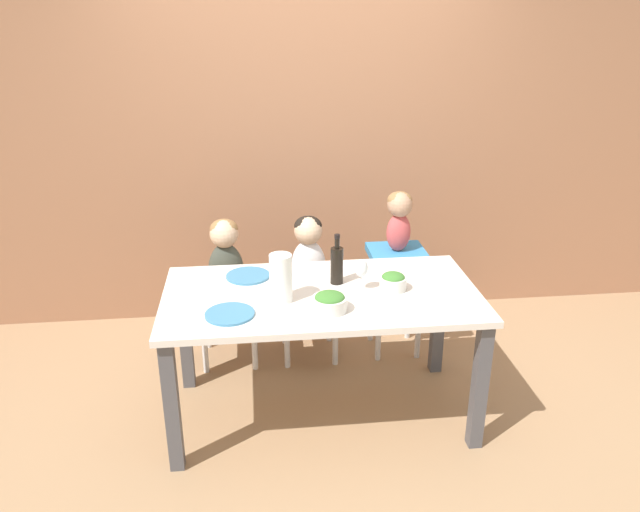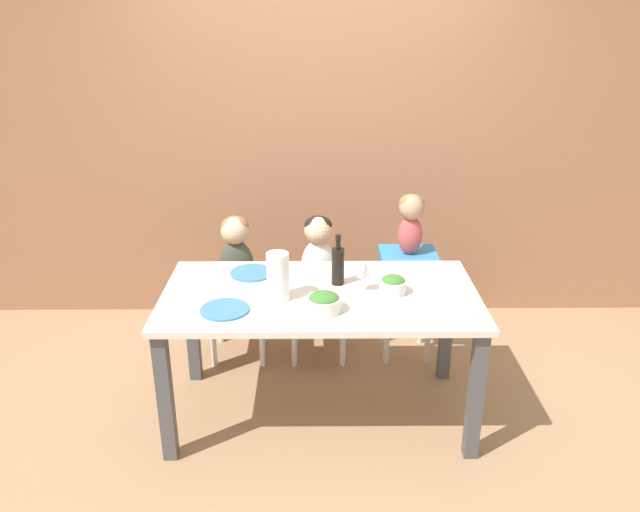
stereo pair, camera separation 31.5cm
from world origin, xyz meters
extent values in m
plane|color=#9E7A56|center=(0.00, 0.00, 0.00)|extent=(14.00, 14.00, 0.00)
cube|color=#9E6B4C|center=(0.00, 1.33, 1.35)|extent=(10.00, 0.06, 2.70)
cube|color=silver|center=(0.00, 0.00, 0.74)|extent=(1.66, 0.85, 0.03)
cube|color=#4C4C51|center=(-0.77, -0.37, 0.36)|extent=(0.07, 0.07, 0.72)
cube|color=#4C4C51|center=(0.77, -0.37, 0.36)|extent=(0.07, 0.07, 0.72)
cube|color=#4C4C51|center=(-0.77, 0.37, 0.36)|extent=(0.07, 0.07, 0.72)
cube|color=#4C4C51|center=(0.77, 0.37, 0.36)|extent=(0.07, 0.07, 0.72)
cylinder|color=silver|center=(-0.67, 0.50, 0.20)|extent=(0.04, 0.04, 0.40)
cylinder|color=silver|center=(-0.37, 0.50, 0.20)|extent=(0.04, 0.04, 0.40)
cylinder|color=silver|center=(-0.67, 0.81, 0.20)|extent=(0.04, 0.04, 0.40)
cylinder|color=silver|center=(-0.37, 0.81, 0.20)|extent=(0.04, 0.04, 0.40)
cube|color=#2D2D33|center=(-0.52, 0.66, 0.42)|extent=(0.42, 0.41, 0.05)
cylinder|color=silver|center=(-0.16, 0.50, 0.20)|extent=(0.04, 0.04, 0.40)
cylinder|color=silver|center=(0.15, 0.50, 0.20)|extent=(0.04, 0.04, 0.40)
cylinder|color=silver|center=(-0.16, 0.81, 0.20)|extent=(0.04, 0.04, 0.40)
cylinder|color=silver|center=(0.15, 0.81, 0.20)|extent=(0.04, 0.04, 0.40)
cube|color=#2D2D33|center=(-0.01, 0.66, 0.42)|extent=(0.42, 0.41, 0.05)
cylinder|color=silver|center=(0.43, 0.53, 0.33)|extent=(0.04, 0.04, 0.66)
cylinder|color=silver|center=(0.69, 0.53, 0.33)|extent=(0.04, 0.04, 0.66)
cylinder|color=silver|center=(0.43, 0.79, 0.33)|extent=(0.04, 0.04, 0.66)
cylinder|color=silver|center=(0.69, 0.79, 0.33)|extent=(0.04, 0.04, 0.66)
cube|color=teal|center=(0.56, 0.66, 0.68)|extent=(0.36, 0.35, 0.05)
ellipsoid|color=#3D4238|center=(-0.52, 0.66, 0.63)|extent=(0.22, 0.16, 0.35)
sphere|color=#D6AD89|center=(-0.52, 0.66, 0.87)|extent=(0.17, 0.17, 0.17)
ellipsoid|color=olive|center=(-0.52, 0.67, 0.89)|extent=(0.17, 0.17, 0.12)
ellipsoid|color=silver|center=(-0.01, 0.66, 0.63)|extent=(0.22, 0.16, 0.35)
sphere|color=#D6AD89|center=(-0.01, 0.66, 0.87)|extent=(0.17, 0.17, 0.17)
ellipsoid|color=black|center=(-0.01, 0.67, 0.89)|extent=(0.17, 0.17, 0.12)
ellipsoid|color=#C64C4C|center=(0.56, 0.66, 0.83)|extent=(0.15, 0.11, 0.25)
sphere|color=tan|center=(0.56, 0.66, 1.02)|extent=(0.16, 0.16, 0.16)
ellipsoid|color=olive|center=(0.56, 0.67, 1.04)|extent=(0.15, 0.15, 0.11)
cylinder|color=black|center=(0.10, 0.11, 0.86)|extent=(0.07, 0.07, 0.20)
cylinder|color=black|center=(0.10, 0.11, 1.00)|extent=(0.03, 0.03, 0.08)
cylinder|color=black|center=(0.10, 0.11, 1.03)|extent=(0.03, 0.03, 0.02)
cylinder|color=white|center=(-0.21, -0.07, 0.88)|extent=(0.11, 0.11, 0.25)
cylinder|color=white|center=(0.21, 0.01, 0.76)|extent=(0.06, 0.06, 0.00)
cylinder|color=white|center=(0.21, 0.01, 0.80)|extent=(0.01, 0.01, 0.07)
ellipsoid|color=white|center=(0.21, 0.01, 0.88)|extent=(0.07, 0.07, 0.10)
cylinder|color=silver|center=(0.02, -0.21, 0.79)|extent=(0.17, 0.17, 0.07)
ellipsoid|color=#3D752D|center=(0.02, -0.21, 0.83)|extent=(0.15, 0.15, 0.05)
cylinder|color=silver|center=(0.38, -0.01, 0.79)|extent=(0.14, 0.14, 0.07)
ellipsoid|color=#3D752D|center=(0.38, -0.01, 0.83)|extent=(0.12, 0.12, 0.05)
cylinder|color=teal|center=(-0.47, -0.21, 0.76)|extent=(0.24, 0.24, 0.01)
cylinder|color=teal|center=(-0.38, 0.24, 0.76)|extent=(0.24, 0.24, 0.01)
camera|label=1|loc=(-0.34, -2.94, 2.17)|focal=35.00mm
camera|label=2|loc=(-0.02, -2.96, 2.17)|focal=35.00mm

